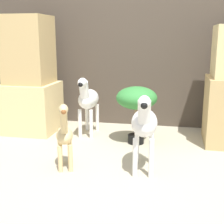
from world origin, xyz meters
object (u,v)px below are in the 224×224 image
zebra_right (144,123)px  giraffe_figurine (64,135)px  zebra_left (88,99)px  potted_palm_front (137,101)px

zebra_right → giraffe_figurine: 0.65m
zebra_left → potted_palm_front: (0.56, -0.17, 0.04)m
zebra_right → potted_palm_front: bearing=102.2°
giraffe_figurine → zebra_left: bearing=94.0°
potted_palm_front → zebra_left: bearing=162.8°
zebra_right → giraffe_figurine: zebra_right is taller
zebra_right → giraffe_figurine: bearing=-172.7°
zebra_right → zebra_left: 1.10m
giraffe_figurine → potted_palm_front: (0.49, 0.76, 0.15)m
zebra_left → giraffe_figurine: bearing=-86.0°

